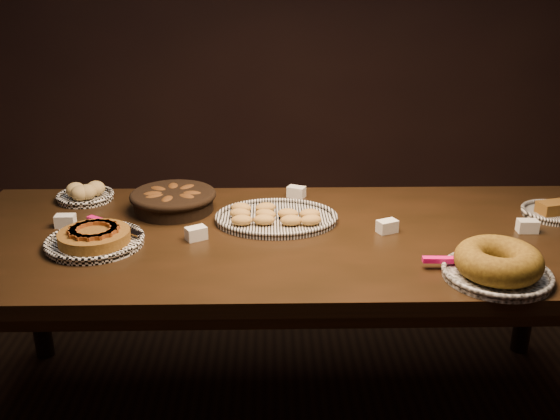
{
  "coord_description": "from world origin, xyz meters",
  "views": [
    {
      "loc": [
        -0.07,
        -2.04,
        1.62
      ],
      "look_at": [
        -0.02,
        0.05,
        0.82
      ],
      "focal_mm": 40.0,
      "sensor_mm": 36.0,
      "label": 1
    }
  ],
  "objects_px": {
    "buffet_table": "(287,252)",
    "madeleine_platter": "(275,217)",
    "apple_tart_plate": "(95,239)",
    "bundt_cake_plate": "(498,265)"
  },
  "relations": [
    {
      "from": "buffet_table",
      "to": "madeleine_platter",
      "type": "distance_m",
      "value": 0.15
    },
    {
      "from": "apple_tart_plate",
      "to": "madeleine_platter",
      "type": "xyz_separation_m",
      "value": [
        0.62,
        0.2,
        -0.01
      ]
    },
    {
      "from": "buffet_table",
      "to": "apple_tart_plate",
      "type": "bearing_deg",
      "value": -172.43
    },
    {
      "from": "buffet_table",
      "to": "apple_tart_plate",
      "type": "distance_m",
      "value": 0.67
    },
    {
      "from": "buffet_table",
      "to": "madeleine_platter",
      "type": "bearing_deg",
      "value": 110.42
    },
    {
      "from": "madeleine_platter",
      "to": "bundt_cake_plate",
      "type": "relative_size",
      "value": 1.2
    },
    {
      "from": "buffet_table",
      "to": "bundt_cake_plate",
      "type": "bearing_deg",
      "value": -29.67
    },
    {
      "from": "apple_tart_plate",
      "to": "madeleine_platter",
      "type": "relative_size",
      "value": 0.78
    },
    {
      "from": "buffet_table",
      "to": "madeleine_platter",
      "type": "relative_size",
      "value": 5.3
    },
    {
      "from": "madeleine_platter",
      "to": "bundt_cake_plate",
      "type": "bearing_deg",
      "value": -37.04
    }
  ]
}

